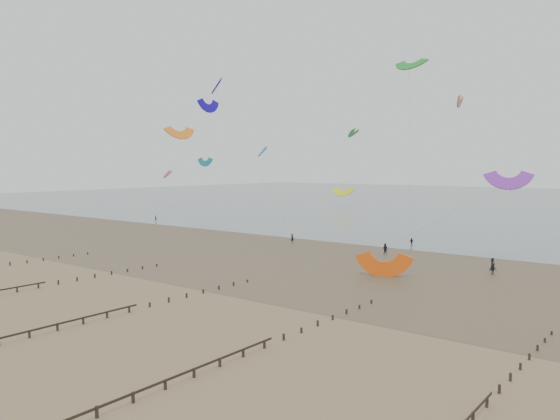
{
  "coord_description": "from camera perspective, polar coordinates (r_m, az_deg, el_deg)",
  "views": [
    {
      "loc": [
        49.96,
        -40.37,
        15.09
      ],
      "look_at": [
        -3.05,
        28.0,
        8.0
      ],
      "focal_mm": 35.0,
      "sensor_mm": 36.0,
      "label": 1
    }
  ],
  "objects": [
    {
      "name": "grounded_kite",
      "position": [
        76.2,
        10.78,
        -6.82
      ],
      "size": [
        7.84,
        6.98,
        3.58
      ],
      "primitive_type": null,
      "rotation": [
        1.54,
        0.0,
        0.35
      ],
      "color": "#FF5A10",
      "rests_on": "ground"
    },
    {
      "name": "kitesurfers",
      "position": [
        90.86,
        24.5,
        -4.75
      ],
      "size": [
        160.81,
        26.46,
        1.9
      ],
      "color": "black",
      "rests_on": "ground"
    },
    {
      "name": "sea_and_shore",
      "position": [
        93.48,
        1.91,
        -4.6
      ],
      "size": [
        500.0,
        665.0,
        0.03
      ],
      "color": "#475654",
      "rests_on": "ground"
    },
    {
      "name": "ground",
      "position": [
        65.98,
        -13.06,
        -8.66
      ],
      "size": [
        500.0,
        500.0,
        0.0
      ],
      "primitive_type": "plane",
      "color": "brown",
      "rests_on": "ground"
    },
    {
      "name": "kites_airborne",
      "position": [
        143.73,
        17.28,
        6.04
      ],
      "size": [
        251.14,
        119.22,
        39.74
      ],
      "color": "#0E7A86",
      "rests_on": "ground"
    },
    {
      "name": "groynes",
      "position": [
        52.73,
        -26.79,
        -11.92
      ],
      "size": [
        72.16,
        50.16,
        1.0
      ],
      "color": "black",
      "rests_on": "ground"
    },
    {
      "name": "kitesurfer_lead",
      "position": [
        106.75,
        1.29,
        -2.96
      ],
      "size": [
        0.68,
        0.47,
        1.79
      ],
      "primitive_type": "imported",
      "rotation": [
        0.0,
        0.0,
        3.07
      ],
      "color": "black",
      "rests_on": "ground"
    }
  ]
}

